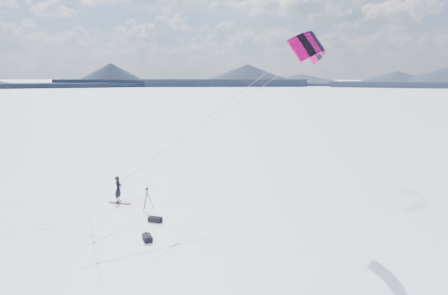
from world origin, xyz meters
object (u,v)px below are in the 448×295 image
at_px(tripod, 147,196).
at_px(gear_bag_b, 147,238).
at_px(snowkiter, 119,201).
at_px(snowboard, 120,203).
at_px(gear_bag_a, 155,219).

relative_size(tripod, gear_bag_b, 1.65).
distance_m(snowkiter, gear_bag_b, 7.34).
bearing_deg(gear_bag_b, snowboard, -176.93).
xyz_separation_m(snowkiter, gear_bag_a, (4.22, -2.52, 0.15)).
height_order(snowkiter, snowboard, snowkiter).
distance_m(tripod, gear_bag_a, 2.44).
relative_size(gear_bag_a, gear_bag_b, 0.93).
bearing_deg(gear_bag_b, gear_bag_a, 159.97).
height_order(tripod, gear_bag_b, tripod).
relative_size(snowkiter, gear_bag_b, 2.02).
distance_m(snowkiter, tripod, 2.89).
distance_m(tripod, gear_bag_b, 5.07).
height_order(snowkiter, gear_bag_a, snowkiter).
xyz_separation_m(snowkiter, snowboard, (0.36, -0.38, 0.02)).
xyz_separation_m(tripod, gear_bag_a, (1.58, -1.72, -0.72)).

